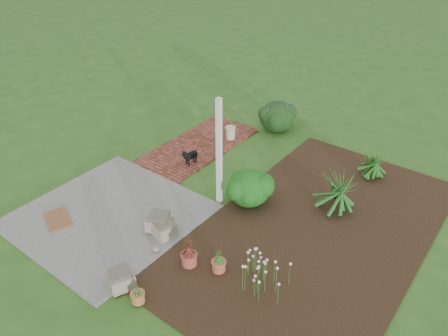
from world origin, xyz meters
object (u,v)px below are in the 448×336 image
Objects in this scene: stone_trough_near at (121,279)px; evergreen_shrub at (249,187)px; cream_ceramic_urn at (230,133)px; black_dog at (190,156)px.

evergreen_shrub is at bearing 83.77° from stone_trough_near.
stone_trough_near is 5.76m from cream_ceramic_urn.
cream_ceramic_urn is at bearing 134.44° from evergreen_shrub.
stone_trough_near is 0.92× the size of black_dog.
evergreen_shrub is (2.09, -0.42, 0.16)m from black_dog.
evergreen_shrub is at bearing 2.13° from black_dog.
stone_trough_near is 0.44× the size of evergreen_shrub.
evergreen_shrub reaches higher than stone_trough_near.
black_dog is at bearing 114.53° from stone_trough_near.
stone_trough_near is 4.16m from black_dog.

